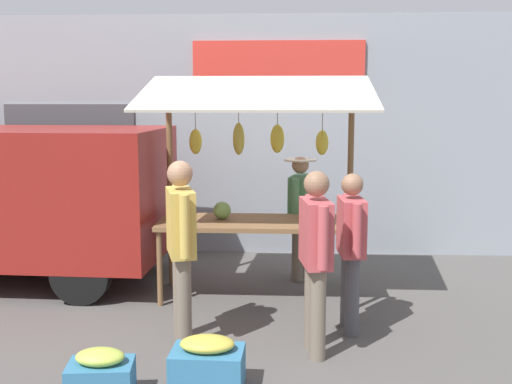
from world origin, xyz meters
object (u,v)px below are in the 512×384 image
vendor_with_sunhat (300,208)px  shopper_in_striped_shirt (316,250)px  market_stall (258,163)px  shopper_with_ponytail (181,238)px  produce_crate_side (101,377)px  produce_crate_near (207,365)px  shopper_with_shopping_bag (351,242)px

vendor_with_sunhat → shopper_in_striped_shirt: bearing=14.0°
vendor_with_sunhat → market_stall: bearing=-22.0°
vendor_with_sunhat → shopper_in_striped_shirt: 2.36m
shopper_with_ponytail → vendor_with_sunhat: bearing=-43.0°
shopper_in_striped_shirt → produce_crate_side: shopper_in_striped_shirt is taller
shopper_in_striped_shirt → market_stall: bearing=10.9°
vendor_with_sunhat → produce_crate_near: vendor_with_sunhat is taller
market_stall → shopper_with_shopping_bag: (-0.94, 1.05, -0.65)m
market_stall → produce_crate_near: size_ratio=4.39×
shopper_in_striped_shirt → produce_crate_side: size_ratio=3.13×
market_stall → produce_crate_side: bearing=68.1°
shopper_with_ponytail → shopper_with_shopping_bag: shopper_with_ponytail is taller
shopper_with_shopping_bag → produce_crate_near: 1.92m
produce_crate_near → shopper_with_shopping_bag: bearing=-132.7°
shopper_with_shopping_bag → produce_crate_side: 2.61m
produce_crate_side → shopper_with_ponytail: bearing=-110.0°
produce_crate_near → produce_crate_side: 0.81m
shopper_with_shopping_bag → produce_crate_near: (1.21, 1.31, -0.69)m
produce_crate_near → shopper_with_ponytail: bearing=-68.9°
produce_crate_near → market_stall: bearing=-96.5°
produce_crate_side → shopper_in_striped_shirt: bearing=-149.2°
market_stall → shopper_with_ponytail: size_ratio=1.47×
vendor_with_sunhat → produce_crate_side: bearing=-13.2°
shopper_with_shopping_bag → produce_crate_side: shopper_with_shopping_bag is taller
shopper_with_shopping_bag → produce_crate_near: size_ratio=2.71×
shopper_with_ponytail → produce_crate_side: shopper_with_ponytail is taller
vendor_with_sunhat → produce_crate_side: 3.72m
vendor_with_sunhat → shopper_with_ponytail: size_ratio=0.90×
produce_crate_near → produce_crate_side: size_ratio=1.09×
vendor_with_sunhat → shopper_with_shopping_bag: bearing=26.1°
shopper_with_ponytail → produce_crate_side: 1.47m
vendor_with_sunhat → produce_crate_near: size_ratio=2.69×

